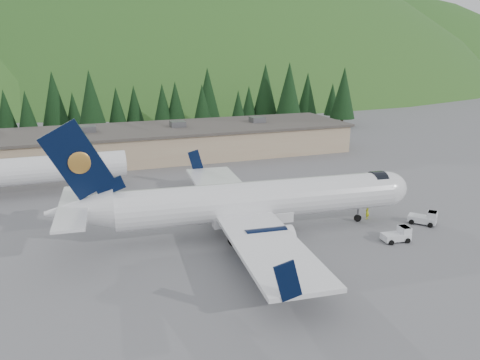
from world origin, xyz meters
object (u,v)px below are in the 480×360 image
baggage_tug_a (398,235)px  second_airliner (14,171)px  baggage_tug_b (425,218)px  terminal_building (150,143)px  airliner (250,202)px  ramp_worker (367,212)px

baggage_tug_a → second_airliner: bearing=147.0°
baggage_tug_b → terminal_building: size_ratio=0.04×
airliner → terminal_building: 38.12m
baggage_tug_a → terminal_building: (-17.01, 44.94, 1.97)m
second_airliner → baggage_tug_b: bearing=-31.5°
second_airliner → airliner: bearing=-42.6°
baggage_tug_a → terminal_building: terminal_building is taller
baggage_tug_b → terminal_building: bearing=167.2°
airliner → terminal_building: size_ratio=0.53×
airliner → baggage_tug_b: 19.46m
second_airliner → terminal_building: size_ratio=0.39×
baggage_tug_a → ramp_worker: size_ratio=1.65×
baggage_tug_a → airliner: bearing=156.9°
airliner → baggage_tug_a: size_ratio=13.31×
second_airliner → baggage_tug_b: (42.63, -26.13, -2.64)m
terminal_building → baggage_tug_a: bearing=-69.3°
airliner → terminal_building: (-3.91, 37.91, -0.72)m
airliner → second_airliner: bearing=142.2°
terminal_building → second_airliner: bearing=-141.2°
second_airliner → terminal_building: (19.91, 16.00, -0.70)m
airliner → baggage_tug_a: bearing=-23.5°
second_airliner → baggage_tug_a: second_airliner is taller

